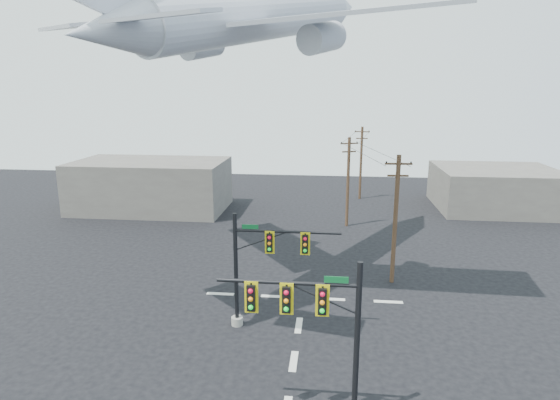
# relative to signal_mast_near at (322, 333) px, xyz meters

# --- Properties ---
(lane_markings) EXTENTS (14.00, 21.20, 0.01)m
(lane_markings) POSITION_rel_signal_mast_near_xyz_m (-1.55, 5.64, -4.22)
(lane_markings) COLOR beige
(lane_markings) RESTS_ON ground
(signal_mast_near) EXTENTS (6.49, 0.83, 7.54)m
(signal_mast_near) POSITION_rel_signal_mast_near_xyz_m (0.00, 0.00, 0.00)
(signal_mast_near) COLOR gray
(signal_mast_near) RESTS_ON ground
(signal_mast_far) EXTENTS (6.72, 0.80, 7.30)m
(signal_mast_far) POSITION_rel_signal_mast_near_xyz_m (-4.06, 7.92, -0.33)
(signal_mast_far) COLOR gray
(signal_mast_far) RESTS_ON ground
(utility_pole_a) EXTENTS (1.98, 0.33, 9.86)m
(utility_pole_a) POSITION_rel_signal_mast_near_xyz_m (5.09, 15.87, 0.93)
(utility_pole_a) COLOR #4B3120
(utility_pole_a) RESTS_ON ground
(utility_pole_b) EXTENTS (1.87, 0.78, 9.58)m
(utility_pole_b) POSITION_rel_signal_mast_near_xyz_m (2.05, 30.67, 0.79)
(utility_pole_b) COLOR #4B3120
(utility_pole_b) RESTS_ON ground
(utility_pole_c) EXTENTS (1.98, 0.33, 9.64)m
(utility_pole_c) POSITION_rel_signal_mast_near_xyz_m (4.17, 43.79, 0.82)
(utility_pole_c) COLOR #4B3120
(utility_pole_c) RESTS_ON ground
(power_lines) EXTENTS (4.81, 27.92, 0.14)m
(power_lines) POSITION_rel_signal_mast_near_xyz_m (3.36, 29.80, 4.74)
(power_lines) COLOR black
(airliner) EXTENTS (26.36, 28.80, 8.30)m
(airliner) POSITION_rel_signal_mast_near_xyz_m (-5.17, 16.23, 15.17)
(airliner) COLOR #ADB1B9
(building_left) EXTENTS (18.00, 10.00, 6.00)m
(building_left) POSITION_rel_signal_mast_near_xyz_m (-21.55, 35.30, -1.23)
(building_left) COLOR #646058
(building_left) RESTS_ON ground
(building_right) EXTENTS (14.00, 12.00, 5.00)m
(building_right) POSITION_rel_signal_mast_near_xyz_m (20.45, 40.30, -1.73)
(building_right) COLOR #646058
(building_right) RESTS_ON ground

